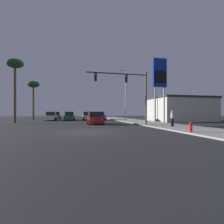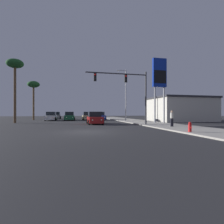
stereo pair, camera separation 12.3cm
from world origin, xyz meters
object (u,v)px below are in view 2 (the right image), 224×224
at_px(car_tan, 87,116).
at_px(car_red, 95,118).
at_px(car_blue, 100,116).
at_px(car_grey, 56,116).
at_px(palm_tree_near, 15,67).
at_px(fire_hydrant, 190,127).
at_px(car_green, 70,116).
at_px(pedestrian_on_sidewalk, 172,118).
at_px(car_white, 51,117).
at_px(palm_tree_mid, 34,86).
at_px(street_lamp, 125,92).
at_px(gas_station_sign, 159,76).
at_px(traffic_light_mast, 129,86).

height_order(car_tan, car_red, same).
relative_size(car_blue, car_grey, 1.00).
bearing_deg(palm_tree_near, car_blue, 27.75).
xyz_separation_m(fire_hydrant, palm_tree_near, (-16.88, 16.80, 7.74)).
bearing_deg(car_red, fire_hydrant, 115.54).
relative_size(car_green, pedestrian_on_sidewalk, 2.60).
bearing_deg(car_red, car_white, -59.07).
relative_size(pedestrian_on_sidewalk, palm_tree_near, 0.18).
height_order(car_tan, car_blue, same).
height_order(car_blue, palm_tree_mid, palm_tree_mid).
xyz_separation_m(car_tan, fire_hydrant, (5.55, -24.48, -0.27)).
bearing_deg(car_blue, street_lamp, 121.31).
bearing_deg(street_lamp, car_tan, 133.00).
relative_size(car_green, street_lamp, 0.48).
distance_m(car_green, car_white, 3.46).
xyz_separation_m(car_green, palm_tree_mid, (-7.19, 2.97, 6.13)).
relative_size(car_grey, gas_station_sign, 0.48).
bearing_deg(car_green, car_grey, -65.39).
bearing_deg(car_tan, gas_station_sign, 121.08).
bearing_deg(street_lamp, fire_hydrant, -91.61).
distance_m(traffic_light_mast, palm_tree_near, 17.42).
bearing_deg(car_blue, car_tan, -6.38).
bearing_deg(car_green, car_tan, -167.35).
xyz_separation_m(car_blue, gas_station_sign, (6.20, -13.47, 5.86)).
xyz_separation_m(traffic_light_mast, palm_tree_near, (-14.97, 8.20, 3.49)).
bearing_deg(car_tan, fire_hydrant, 101.45).
bearing_deg(car_white, car_green, -177.75).
bearing_deg(car_blue, car_grey, -36.44).
distance_m(car_grey, traffic_light_mast, 25.32).
distance_m(pedestrian_on_sidewalk, palm_tree_near, 23.09).
bearing_deg(car_grey, palm_tree_mid, 47.65).
xyz_separation_m(palm_tree_mid, palm_tree_near, (-0.60, -10.00, 1.33)).
bearing_deg(traffic_light_mast, car_white, 124.94).
distance_m(street_lamp, pedestrian_on_sidewalk, 13.92).
xyz_separation_m(car_green, car_red, (3.43, -11.71, 0.00)).
distance_m(car_white, gas_station_sign, 21.38).
relative_size(car_red, palm_tree_mid, 0.54).
distance_m(car_grey, fire_hydrant, 33.68).
bearing_deg(pedestrian_on_sidewalk, palm_tree_near, 146.56).
xyz_separation_m(car_red, street_lamp, (6.17, 5.87, 4.36)).
distance_m(car_tan, car_blue, 2.60).
relative_size(car_red, traffic_light_mast, 0.57).
relative_size(car_blue, car_green, 1.00).
relative_size(car_green, palm_tree_near, 0.46).
relative_size(car_red, car_white, 0.99).
bearing_deg(palm_tree_mid, gas_station_sign, -39.61).
bearing_deg(car_white, gas_station_sign, 142.39).
bearing_deg(palm_tree_mid, car_white, -38.53).
bearing_deg(gas_station_sign, traffic_light_mast, -158.24).
bearing_deg(fire_hydrant, traffic_light_mast, 102.56).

